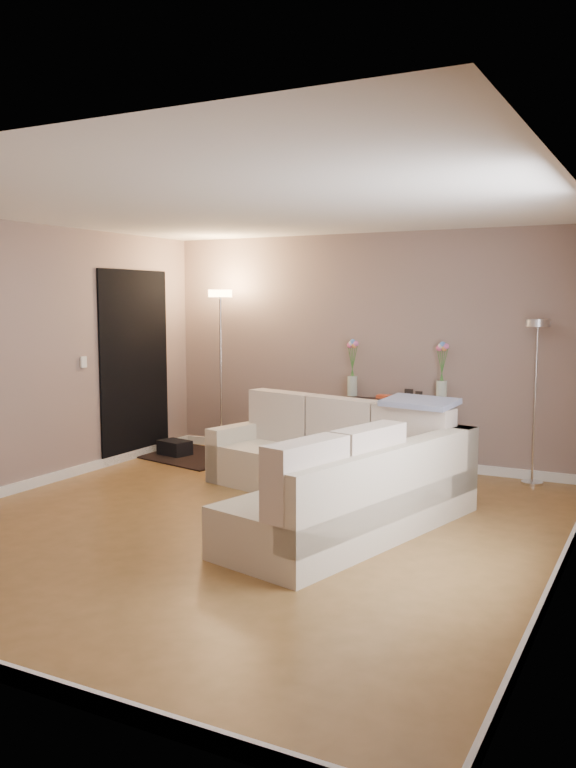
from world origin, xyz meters
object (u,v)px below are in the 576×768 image
at_px(floor_lamp_unlit, 536,368).
at_px(sectional_sofa, 336,473).
at_px(console_table, 388,429).
at_px(floor_lamp_lit, 221,339).

bearing_deg(floor_lamp_unlit, sectional_sofa, -128.02).
relative_size(sectional_sofa, floor_lamp_unlit, 1.80).
height_order(sectional_sofa, console_table, sectional_sofa).
bearing_deg(console_table, sectional_sofa, -84.24).
bearing_deg(floor_lamp_lit, sectional_sofa, -36.07).
xyz_separation_m(sectional_sofa, console_table, (-0.19, 1.86, 0.09)).
relative_size(sectional_sofa, floor_lamp_lit, 1.52).
height_order(sectional_sofa, floor_lamp_unlit, floor_lamp_unlit).
xyz_separation_m(floor_lamp_lit, floor_lamp_unlit, (3.62, 0.16, -0.22)).
bearing_deg(console_table, floor_lamp_lit, -173.49).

